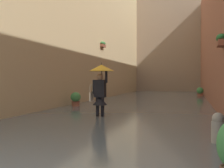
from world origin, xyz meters
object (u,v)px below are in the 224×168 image
(potted_plant_near_left, at_px, (200,92))
(person_wading, at_px, (101,82))
(potted_plant_mid_right, at_px, (76,100))
(mooring_bollard, at_px, (218,132))

(potted_plant_near_left, bearing_deg, person_wading, 74.88)
(person_wading, xyz_separation_m, potted_plant_near_left, (-3.65, -13.50, -0.88))
(person_wading, height_order, potted_plant_near_left, person_wading)
(potted_plant_mid_right, distance_m, mooring_bollard, 8.89)
(potted_plant_mid_right, bearing_deg, person_wading, 124.48)
(person_wading, height_order, potted_plant_mid_right, person_wading)
(potted_plant_mid_right, xyz_separation_m, potted_plant_near_left, (-5.94, -10.16, -0.02))
(potted_plant_mid_right, height_order, mooring_bollard, potted_plant_mid_right)
(potted_plant_mid_right, bearing_deg, potted_plant_near_left, -120.34)
(person_wading, distance_m, potted_plant_mid_right, 4.15)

